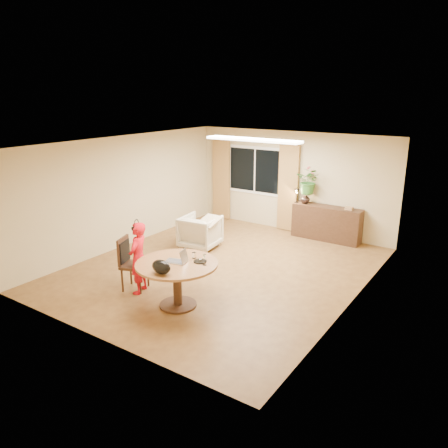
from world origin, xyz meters
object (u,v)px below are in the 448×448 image
dining_chair (134,264)px  armchair (200,232)px  dining_table (177,272)px  child (138,258)px  sideboard (326,223)px

dining_chair → armchair: size_ratio=1.18×
dining_table → child: child is taller
child → dining_table: bearing=69.8°
sideboard → dining_chair: bearing=-111.9°
child → dining_chair: bearing=-124.8°
dining_chair → child: (0.16, -0.05, 0.17)m
dining_table → child: 0.93m
dining_chair → armchair: dining_chair is taller
dining_table → armchair: 2.97m
sideboard → armchair: bearing=-135.6°
dining_table → sideboard: (0.80, 4.79, -0.20)m
child → armchair: bearing=173.1°
dining_chair → sideboard: bearing=48.6°
armchair → child: bearing=94.4°
child → sideboard: child is taller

